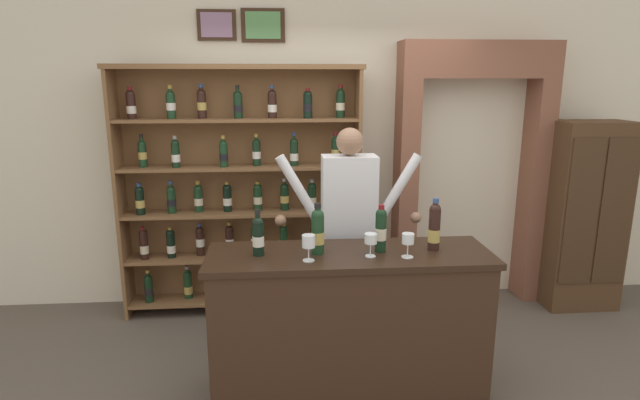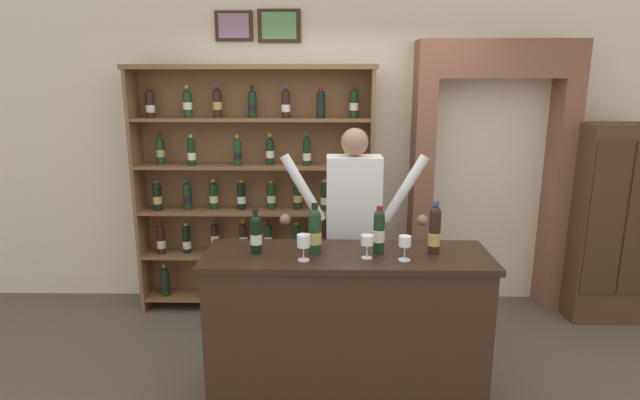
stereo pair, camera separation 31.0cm
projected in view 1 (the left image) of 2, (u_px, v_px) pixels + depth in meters
name	position (u px, v px, depth m)	size (l,w,h in m)	color
ground_plane	(339.00, 394.00, 3.41)	(14.00, 14.00, 0.02)	brown
back_wall	(319.00, 113.00, 4.62)	(12.00, 0.19, 3.49)	beige
wine_shelf	(241.00, 188.00, 4.41)	(2.09, 0.31, 2.16)	brown
archway_doorway	(468.00, 157.00, 4.69)	(1.38, 0.45, 2.37)	brown
side_cabinet	(584.00, 216.00, 4.57)	(0.64, 0.42, 1.70)	#4C331E
tasting_counter	(349.00, 325.00, 3.30)	(1.79, 0.56, 0.99)	#382316
shopkeeper	(349.00, 220.00, 3.67)	(1.06, 0.22, 1.72)	#2D3347
tasting_bottle_grappa	(258.00, 235.00, 3.10)	(0.07, 0.07, 0.29)	black
tasting_bottle_prosecco	(318.00, 231.00, 3.13)	(0.08, 0.08, 0.32)	#19381E
tasting_bottle_vin_santo	(381.00, 229.00, 3.17)	(0.07, 0.07, 0.30)	black
tasting_bottle_rosso	(434.00, 226.00, 3.20)	(0.07, 0.07, 0.34)	black
wine_glass_spare	(309.00, 242.00, 3.01)	(0.08, 0.08, 0.16)	silver
wine_glass_left	(408.00, 240.00, 3.07)	(0.07, 0.07, 0.15)	silver
wine_glass_right	(371.00, 240.00, 3.09)	(0.08, 0.08, 0.15)	silver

